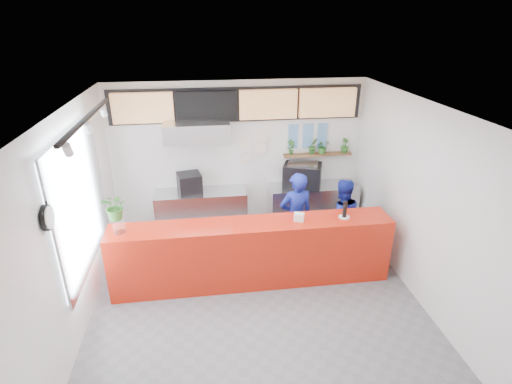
% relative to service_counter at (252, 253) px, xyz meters
% --- Properties ---
extents(floor, '(5.00, 5.00, 0.00)m').
position_rel_service_counter_xyz_m(floor, '(0.00, -0.40, -0.55)').
color(floor, slate).
rests_on(floor, ground).
extents(ceiling, '(5.00, 5.00, 0.00)m').
position_rel_service_counter_xyz_m(ceiling, '(0.00, -0.40, 2.45)').
color(ceiling, silver).
extents(wall_back, '(5.00, 0.00, 5.00)m').
position_rel_service_counter_xyz_m(wall_back, '(0.00, 2.10, 0.95)').
color(wall_back, white).
rests_on(wall_back, ground).
extents(wall_left, '(0.00, 5.00, 5.00)m').
position_rel_service_counter_xyz_m(wall_left, '(-2.50, -0.40, 0.95)').
color(wall_left, white).
rests_on(wall_left, ground).
extents(wall_right, '(0.00, 5.00, 5.00)m').
position_rel_service_counter_xyz_m(wall_right, '(2.50, -0.40, 0.95)').
color(wall_right, white).
rests_on(wall_right, ground).
extents(service_counter, '(4.50, 0.60, 1.10)m').
position_rel_service_counter_xyz_m(service_counter, '(0.00, 0.00, 0.00)').
color(service_counter, red).
rests_on(service_counter, ground).
extents(cream_band, '(5.00, 0.02, 0.80)m').
position_rel_service_counter_xyz_m(cream_band, '(0.00, 2.09, 2.05)').
color(cream_band, beige).
rests_on(cream_band, wall_back).
extents(prep_bench, '(1.80, 0.60, 0.90)m').
position_rel_service_counter_xyz_m(prep_bench, '(-0.80, 1.80, -0.10)').
color(prep_bench, '#B2B5BA').
rests_on(prep_bench, ground).
extents(panini_oven, '(0.51, 0.51, 0.39)m').
position_rel_service_counter_xyz_m(panini_oven, '(-1.00, 1.80, 0.55)').
color(panini_oven, black).
rests_on(panini_oven, prep_bench).
extents(extraction_hood, '(1.20, 0.70, 0.35)m').
position_rel_service_counter_xyz_m(extraction_hood, '(-0.80, 1.75, 1.60)').
color(extraction_hood, '#B2B5BA').
rests_on(extraction_hood, ceiling).
extents(hood_lip, '(1.20, 0.69, 0.31)m').
position_rel_service_counter_xyz_m(hood_lip, '(-0.80, 1.75, 1.40)').
color(hood_lip, '#B2B5BA').
rests_on(hood_lip, ceiling).
extents(right_bench, '(1.80, 0.60, 0.90)m').
position_rel_service_counter_xyz_m(right_bench, '(1.50, 1.80, -0.10)').
color(right_bench, '#B2B5BA').
rests_on(right_bench, ground).
extents(espresso_machine, '(0.87, 0.75, 0.47)m').
position_rel_service_counter_xyz_m(espresso_machine, '(1.25, 1.80, 0.59)').
color(espresso_machine, black).
rests_on(espresso_machine, right_bench).
extents(espresso_tray, '(0.68, 0.57, 0.05)m').
position_rel_service_counter_xyz_m(espresso_tray, '(1.25, 1.80, 0.83)').
color(espresso_tray, '#ABAEB3').
rests_on(espresso_tray, espresso_machine).
extents(herb_shelf, '(1.40, 0.18, 0.04)m').
position_rel_service_counter_xyz_m(herb_shelf, '(1.60, 2.00, 0.95)').
color(herb_shelf, brown).
rests_on(herb_shelf, wall_back).
extents(menu_board_far_left, '(1.10, 0.10, 0.55)m').
position_rel_service_counter_xyz_m(menu_board_far_left, '(-1.75, 1.98, 2.00)').
color(menu_board_far_left, tan).
rests_on(menu_board_far_left, wall_back).
extents(menu_board_mid_left, '(1.10, 0.10, 0.55)m').
position_rel_service_counter_xyz_m(menu_board_mid_left, '(-0.59, 1.98, 2.00)').
color(menu_board_mid_left, black).
rests_on(menu_board_mid_left, wall_back).
extents(menu_board_mid_right, '(1.10, 0.10, 0.55)m').
position_rel_service_counter_xyz_m(menu_board_mid_right, '(0.57, 1.98, 2.00)').
color(menu_board_mid_right, tan).
rests_on(menu_board_mid_right, wall_back).
extents(menu_board_far_right, '(1.10, 0.10, 0.55)m').
position_rel_service_counter_xyz_m(menu_board_far_right, '(1.73, 1.98, 2.00)').
color(menu_board_far_right, tan).
rests_on(menu_board_far_right, wall_back).
extents(soffit, '(4.80, 0.04, 0.65)m').
position_rel_service_counter_xyz_m(soffit, '(0.00, 2.06, 2.00)').
color(soffit, black).
rests_on(soffit, wall_back).
extents(window_pane, '(0.04, 2.20, 1.90)m').
position_rel_service_counter_xyz_m(window_pane, '(-2.47, -0.10, 1.15)').
color(window_pane, silver).
rests_on(window_pane, wall_left).
extents(window_frame, '(0.03, 2.30, 2.00)m').
position_rel_service_counter_xyz_m(window_frame, '(-2.45, -0.10, 1.15)').
color(window_frame, '#B2B5BA').
rests_on(window_frame, wall_left).
extents(wall_clock_rim, '(0.05, 0.30, 0.30)m').
position_rel_service_counter_xyz_m(wall_clock_rim, '(-2.46, -1.30, 1.50)').
color(wall_clock_rim, black).
rests_on(wall_clock_rim, wall_left).
extents(wall_clock_face, '(0.02, 0.26, 0.26)m').
position_rel_service_counter_xyz_m(wall_clock_face, '(-2.43, -1.30, 1.50)').
color(wall_clock_face, white).
rests_on(wall_clock_face, wall_left).
extents(track_rail, '(0.05, 2.40, 0.04)m').
position_rel_service_counter_xyz_m(track_rail, '(-2.10, -0.40, 2.39)').
color(track_rail, black).
rests_on(track_rail, ceiling).
extents(dec_plate_a, '(0.24, 0.03, 0.24)m').
position_rel_service_counter_xyz_m(dec_plate_a, '(0.15, 2.07, 1.20)').
color(dec_plate_a, silver).
rests_on(dec_plate_a, wall_back).
extents(dec_plate_b, '(0.24, 0.03, 0.24)m').
position_rel_service_counter_xyz_m(dec_plate_b, '(0.45, 2.07, 1.10)').
color(dec_plate_b, silver).
rests_on(dec_plate_b, wall_back).
extents(dec_plate_c, '(0.24, 0.03, 0.24)m').
position_rel_service_counter_xyz_m(dec_plate_c, '(0.15, 2.07, 0.90)').
color(dec_plate_c, silver).
rests_on(dec_plate_c, wall_back).
extents(dec_plate_d, '(0.24, 0.03, 0.24)m').
position_rel_service_counter_xyz_m(dec_plate_d, '(0.50, 2.07, 1.35)').
color(dec_plate_d, silver).
rests_on(dec_plate_d, wall_back).
extents(photo_frame_a, '(0.20, 0.02, 0.25)m').
position_rel_service_counter_xyz_m(photo_frame_a, '(1.10, 2.08, 1.45)').
color(photo_frame_a, '#598CBF').
rests_on(photo_frame_a, wall_back).
extents(photo_frame_b, '(0.20, 0.02, 0.25)m').
position_rel_service_counter_xyz_m(photo_frame_b, '(1.40, 2.08, 1.45)').
color(photo_frame_b, '#598CBF').
rests_on(photo_frame_b, wall_back).
extents(photo_frame_c, '(0.20, 0.02, 0.25)m').
position_rel_service_counter_xyz_m(photo_frame_c, '(1.70, 2.08, 1.45)').
color(photo_frame_c, '#598CBF').
rests_on(photo_frame_c, wall_back).
extents(photo_frame_d, '(0.20, 0.02, 0.25)m').
position_rel_service_counter_xyz_m(photo_frame_d, '(1.10, 2.08, 1.20)').
color(photo_frame_d, '#598CBF').
rests_on(photo_frame_d, wall_back).
extents(photo_frame_e, '(0.20, 0.02, 0.25)m').
position_rel_service_counter_xyz_m(photo_frame_e, '(1.40, 2.08, 1.20)').
color(photo_frame_e, '#598CBF').
rests_on(photo_frame_e, wall_back).
extents(photo_frame_f, '(0.20, 0.02, 0.25)m').
position_rel_service_counter_xyz_m(photo_frame_f, '(1.70, 2.08, 1.20)').
color(photo_frame_f, '#598CBF').
rests_on(photo_frame_f, wall_back).
extents(staff_center, '(0.66, 0.48, 1.67)m').
position_rel_service_counter_xyz_m(staff_center, '(0.85, 0.61, 0.28)').
color(staff_center, navy).
rests_on(staff_center, ground).
extents(staff_right, '(0.75, 0.59, 1.52)m').
position_rel_service_counter_xyz_m(staff_right, '(1.66, 0.56, 0.21)').
color(staff_right, navy).
rests_on(staff_right, ground).
extents(herb_a, '(0.18, 0.14, 0.32)m').
position_rel_service_counter_xyz_m(herb_a, '(1.04, 2.00, 1.13)').
color(herb_a, '#2D6222').
rests_on(herb_a, herb_shelf).
extents(herb_b, '(0.22, 0.19, 0.33)m').
position_rel_service_counter_xyz_m(herb_b, '(1.50, 2.00, 1.14)').
color(herb_b, '#2D6222').
rests_on(herb_b, herb_shelf).
extents(herb_c, '(0.30, 0.27, 0.29)m').
position_rel_service_counter_xyz_m(herb_c, '(1.70, 2.00, 1.11)').
color(herb_c, '#2D6222').
rests_on(herb_c, herb_shelf).
extents(herb_d, '(0.21, 0.20, 0.29)m').
position_rel_service_counter_xyz_m(herb_d, '(2.17, 2.00, 1.12)').
color(herb_d, '#2D6222').
rests_on(herb_d, herb_shelf).
extents(glass_vase, '(0.25, 0.25, 0.23)m').
position_rel_service_counter_xyz_m(glass_vase, '(-2.02, -0.01, 0.66)').
color(glass_vase, silver).
rests_on(glass_vase, service_counter).
extents(basil_vase, '(0.48, 0.45, 0.42)m').
position_rel_service_counter_xyz_m(basil_vase, '(-2.02, -0.01, 0.98)').
color(basil_vase, '#2D6222').
rests_on(basil_vase, glass_vase).
extents(napkin_holder, '(0.18, 0.15, 0.13)m').
position_rel_service_counter_xyz_m(napkin_holder, '(0.74, -0.02, 0.62)').
color(napkin_holder, silver).
rests_on(napkin_holder, service_counter).
extents(white_plate, '(0.23, 0.23, 0.01)m').
position_rel_service_counter_xyz_m(white_plate, '(1.50, -0.01, 0.56)').
color(white_plate, silver).
rests_on(white_plate, service_counter).
extents(pepper_mill, '(0.07, 0.07, 0.27)m').
position_rel_service_counter_xyz_m(pepper_mill, '(1.50, -0.01, 0.70)').
color(pepper_mill, black).
rests_on(pepper_mill, white_plate).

